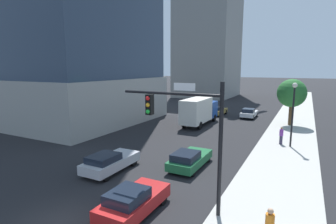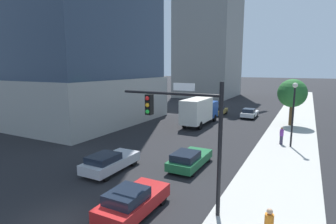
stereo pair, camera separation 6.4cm
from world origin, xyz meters
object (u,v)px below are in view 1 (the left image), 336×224
Objects in this scene: construction_building at (209,22)px; pedestrian_purple_shirt at (281,136)px; car_silver at (110,162)px; street_lamp at (293,105)px; street_tree at (292,93)px; traffic_light_pole at (187,123)px; car_red at (133,201)px; car_green at (189,159)px; car_white at (249,113)px; box_truck at (199,110)px; car_gold at (218,111)px.

construction_building reaches higher than pedestrian_purple_shirt.
car_silver is (10.69, -51.04, -17.40)m from construction_building.
car_silver is 15.82m from pedestrian_purple_shirt.
construction_building is 54.97m from car_silver.
street_tree is at bearing 93.71° from street_lamp.
traffic_light_pole reaches higher than car_red.
traffic_light_pole reaches higher than car_green.
traffic_light_pole is 1.44× the size of car_silver.
car_red is at bearing -39.63° from car_silver.
car_green is at bearing -72.23° from construction_building.
car_white is at bearing -59.32° from construction_building.
traffic_light_pole is 1.44× the size of car_green.
car_white reaches higher than car_green.
box_truck is (-0.00, 17.22, 1.18)m from car_silver.
street_tree is 1.28× the size of car_silver.
construction_building is 39.00m from box_truck.
construction_building is at bearing 105.61° from car_red.
traffic_light_pole is at bearing -106.27° from street_lamp.
car_red is (-2.12, -1.66, -3.79)m from traffic_light_pole.
car_silver is at bearing -115.08° from street_tree.
street_lamp is at bearing 54.20° from car_green.
construction_building reaches higher than car_red.
street_lamp is 17.70m from car_gold.
car_red is 7.05m from car_green.
street_tree is 11.35m from car_gold.
construction_building is at bearing 118.09° from pedestrian_purple_shirt.
box_truck reaches higher than car_white.
box_truck is 4.92× the size of pedestrian_purple_shirt.
car_green is 14.82m from box_truck.
construction_building is at bearing 118.76° from street_lamp.
box_truck is (-6.77, 19.40, -2.61)m from traffic_light_pole.
construction_building is 59.58m from car_red.
car_red reaches higher than car_gold.
traffic_light_pole is at bearing -102.67° from pedestrian_purple_shirt.
car_red is at bearing -108.44° from pedestrian_purple_shirt.
car_silver reaches higher than car_green.
car_white is at bearing 90.00° from car_red.
car_red reaches higher than car_silver.
car_white is at bearing 90.00° from car_green.
construction_building is 9.33× the size of car_silver.
street_lamp reaches higher than car_gold.
traffic_light_pole is 1.12× the size of street_lamp.
traffic_light_pole is at bearing -98.15° from street_tree.
car_silver is at bearing -100.44° from car_white.
construction_building is 7.30× the size of street_tree.
car_silver is at bearing 162.10° from traffic_light_pole.
car_red is 2.61× the size of pedestrian_purple_shirt.
car_red is 0.53× the size of box_truck.
car_gold is (10.69, -25.63, -17.43)m from construction_building.
pedestrian_purple_shirt is at bearing -26.39° from box_truck.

